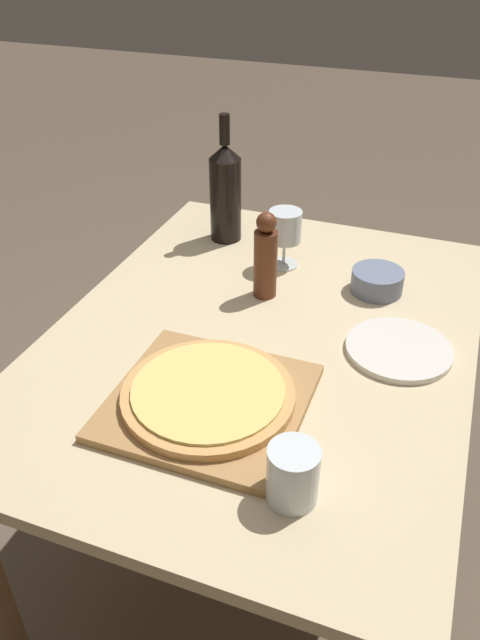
# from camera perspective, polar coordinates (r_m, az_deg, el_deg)

# --- Properties ---
(ground_plane) EXTENTS (12.00, 12.00, 0.00)m
(ground_plane) POSITION_cam_1_polar(r_m,az_deg,el_deg) (1.90, 1.57, -19.69)
(ground_plane) COLOR brown
(dining_table) EXTENTS (0.90, 1.21, 0.74)m
(dining_table) POSITION_cam_1_polar(r_m,az_deg,el_deg) (1.44, 1.97, -4.55)
(dining_table) COLOR #CCB78E
(dining_table) RESTS_ON ground_plane
(cutting_board) EXTENTS (0.36, 0.35, 0.02)m
(cutting_board) POSITION_cam_1_polar(r_m,az_deg,el_deg) (1.18, -2.90, -7.47)
(cutting_board) COLOR #A87A47
(cutting_board) RESTS_ON dining_table
(pizza) EXTENTS (0.33, 0.33, 0.02)m
(pizza) POSITION_cam_1_polar(r_m,az_deg,el_deg) (1.17, -2.93, -6.73)
(pizza) COLOR tan
(pizza) RESTS_ON cutting_board
(wine_bottle) EXTENTS (0.09, 0.09, 0.35)m
(wine_bottle) POSITION_cam_1_polar(r_m,az_deg,el_deg) (1.72, -1.35, 11.68)
(wine_bottle) COLOR black
(wine_bottle) RESTS_ON dining_table
(pepper_mill) EXTENTS (0.06, 0.06, 0.21)m
(pepper_mill) POSITION_cam_1_polar(r_m,az_deg,el_deg) (1.46, 2.35, 5.75)
(pepper_mill) COLOR #5B2D19
(pepper_mill) RESTS_ON dining_table
(wine_glass) EXTENTS (0.08, 0.08, 0.15)m
(wine_glass) POSITION_cam_1_polar(r_m,az_deg,el_deg) (1.59, 4.14, 8.37)
(wine_glass) COLOR silver
(wine_glass) RESTS_ON dining_table
(small_bowl) EXTENTS (0.13, 0.13, 0.06)m
(small_bowl) POSITION_cam_1_polar(r_m,az_deg,el_deg) (1.54, 12.43, 3.48)
(small_bowl) COLOR slate
(small_bowl) RESTS_ON dining_table
(drinking_tumbler) EXTENTS (0.08, 0.08, 0.10)m
(drinking_tumbler) POSITION_cam_1_polar(r_m,az_deg,el_deg) (1.00, 4.84, -13.89)
(drinking_tumbler) COLOR silver
(drinking_tumbler) RESTS_ON dining_table
(dinner_plate) EXTENTS (0.22, 0.22, 0.01)m
(dinner_plate) POSITION_cam_1_polar(r_m,az_deg,el_deg) (1.36, 14.32, -2.61)
(dinner_plate) COLOR silver
(dinner_plate) RESTS_ON dining_table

